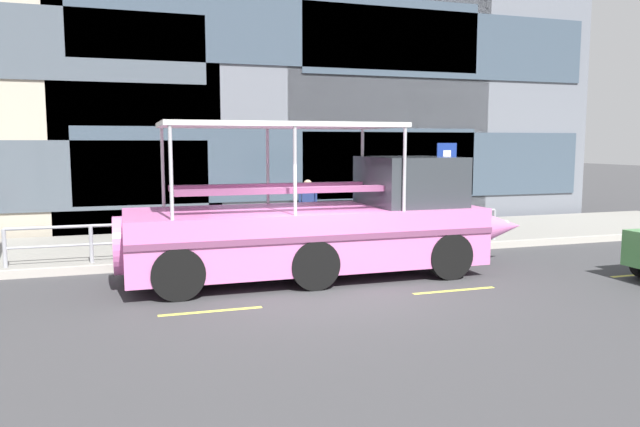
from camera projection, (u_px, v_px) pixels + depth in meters
The scene contains 9 objects.
ground_plane at pixel (326, 290), 12.03m from camera, with size 120.00×120.00×0.00m, color #3D3D3F.
sidewalk at pixel (264, 242), 17.30m from camera, with size 32.00×4.80×0.18m, color gray.
curb_edge at pixel (286, 258), 14.95m from camera, with size 32.00×0.18×0.18m, color #B2ADA3.
lane_centreline at pixel (341, 300), 11.25m from camera, with size 25.80×0.12×0.01m.
curb_guardrail at pixel (280, 229), 15.18m from camera, with size 12.57×0.09×0.89m.
parking_sign at pixel (446, 175), 16.90m from camera, with size 0.60×0.12×2.73m.
duck_tour_boat at pixel (330, 225), 13.31m from camera, with size 9.48×2.70×3.33m.
pedestrian_near_bow at pixel (380, 205), 17.51m from camera, with size 0.42×0.28×1.57m.
pedestrian_mid_left at pixel (308, 205), 16.30m from camera, with size 0.50×0.25×1.75m.
Camera 1 is at (-3.79, -11.14, 2.91)m, focal length 33.98 mm.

